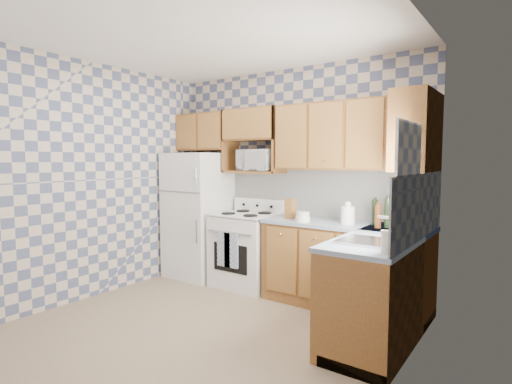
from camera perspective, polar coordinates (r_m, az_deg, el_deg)
floor at (r=4.00m, az=-7.24°, el=-18.88°), size 3.40×3.40×0.00m
back_wall at (r=4.96m, az=5.24°, el=1.82°), size 3.40×0.02×2.70m
right_wall at (r=2.81m, az=18.85°, el=-0.56°), size 0.02×3.20×2.70m
backsplash_back at (r=4.78m, az=9.32°, el=-0.13°), size 2.60×0.02×0.56m
backsplash_right at (r=3.60m, az=22.31°, el=-1.97°), size 0.02×1.60×0.56m
refrigerator at (r=5.50m, az=-8.25°, el=-3.27°), size 0.75×0.70×1.68m
stove_body at (r=5.08m, az=-1.35°, el=-8.36°), size 0.76×0.65×0.90m
cooktop at (r=4.99m, az=-1.36°, el=-3.27°), size 0.76×0.65×0.02m
backguard at (r=5.20m, az=0.46°, el=-1.90°), size 0.76×0.08×0.17m
dish_towel_left at (r=4.85m, az=-4.59°, el=-8.14°), size 0.20×0.02×0.42m
dish_towel_right at (r=4.78m, az=-3.57°, el=-8.32°), size 0.20×0.02×0.42m
base_cabinets_back at (r=4.47m, az=12.48°, el=-10.41°), size 1.75×0.60×0.88m
base_cabinets_right at (r=3.83m, az=17.61°, el=-13.10°), size 0.60×1.60×0.88m
countertop_back at (r=4.37m, az=12.56°, el=-4.59°), size 1.77×0.63×0.04m
countertop_right at (r=3.72m, az=17.71°, el=-6.31°), size 0.63×1.60×0.04m
upper_cabinets_back at (r=4.45m, az=13.49°, el=7.83°), size 1.75×0.33×0.74m
upper_cabinets_fridge at (r=5.61m, az=-7.17°, el=8.47°), size 0.82×0.33×0.50m
upper_cabinets_right at (r=4.06m, az=21.91°, el=7.95°), size 0.33×0.70×0.74m
microwave_shelf at (r=5.08m, az=-0.29°, el=2.87°), size 0.80×0.33×0.03m
microwave at (r=5.03m, az=0.34°, el=4.56°), size 0.50×0.35×0.27m
sink at (r=3.38m, az=15.97°, el=-6.91°), size 0.48×0.40×0.03m
window at (r=3.24m, az=20.93°, el=1.82°), size 0.02×0.66×0.86m
bottle_0 at (r=4.17m, az=18.30°, el=-2.84°), size 0.06×0.06×0.29m
bottle_1 at (r=4.08m, az=19.38°, el=-3.16°), size 0.06×0.06×0.27m
bottle_2 at (r=4.16m, az=20.43°, el=-3.17°), size 0.06×0.06×0.25m
bottle_3 at (r=4.11m, az=17.02°, el=-3.31°), size 0.06×0.06×0.24m
bottle_4 at (r=4.27m, az=16.61°, el=-2.82°), size 0.06×0.06×0.26m
knife_block at (r=4.59m, az=4.94°, el=-2.37°), size 0.11×0.11×0.23m
electric_kettle at (r=4.29m, az=12.98°, el=-3.25°), size 0.15×0.15×0.19m
food_containers at (r=4.38m, az=6.71°, el=-3.51°), size 0.16×0.16×0.11m
soap_bottle at (r=3.01m, az=17.95°, el=-6.84°), size 0.06×0.06×0.17m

